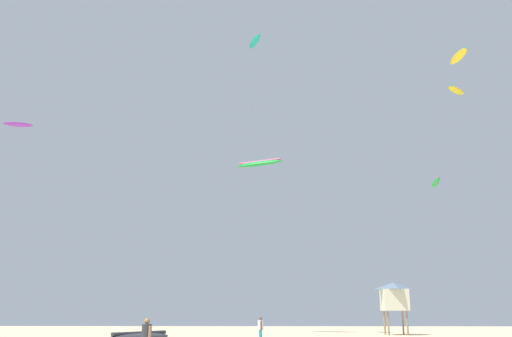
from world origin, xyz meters
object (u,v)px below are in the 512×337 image
(kite_aloft_1, at_px, (255,41))
(kite_grounded_far, at_px, (140,337))
(kite_aloft_0, at_px, (456,91))
(kite_aloft_5, at_px, (259,163))
(kite_aloft_3, at_px, (458,56))
(kite_aloft_2, at_px, (18,124))
(person_foreground, at_px, (146,337))
(kite_aloft_4, at_px, (436,182))
(lifeguard_tower, at_px, (394,296))
(person_left, at_px, (261,327))

(kite_aloft_1, bearing_deg, kite_grounded_far, -127.05)
(kite_aloft_0, distance_m, kite_aloft_5, 21.27)
(kite_aloft_3, bearing_deg, kite_aloft_5, 125.28)
(kite_aloft_2, distance_m, kite_aloft_3, 36.83)
(kite_aloft_5, bearing_deg, kite_aloft_2, -171.77)
(kite_grounded_far, relative_size, kite_aloft_5, 1.15)
(kite_aloft_1, bearing_deg, kite_aloft_3, -46.20)
(person_foreground, height_order, kite_aloft_3, kite_aloft_3)
(person_foreground, bearing_deg, kite_aloft_2, 80.22)
(kite_aloft_0, xyz_separation_m, kite_aloft_4, (-7.76, -16.53, -13.06))
(kite_grounded_far, xyz_separation_m, lifeguard_tower, (18.27, 11.03, 2.75))
(person_left, bearing_deg, kite_aloft_1, 82.54)
(lifeguard_tower, xyz_separation_m, kite_aloft_3, (1.49, -15.27, 13.97))
(kite_grounded_far, height_order, kite_aloft_3, kite_aloft_3)
(kite_aloft_3, xyz_separation_m, kite_aloft_4, (-0.80, 3.92, -7.04))
(lifeguard_tower, xyz_separation_m, kite_aloft_1, (-11.36, -1.87, 21.95))
(kite_grounded_far, height_order, lifeguard_tower, lifeguard_tower)
(kite_aloft_2, xyz_separation_m, kite_aloft_5, (21.27, 3.08, -2.88))
(kite_aloft_0, bearing_deg, kite_aloft_4, -115.14)
(lifeguard_tower, relative_size, kite_aloft_0, 1.55)
(kite_aloft_1, relative_size, kite_aloft_4, 1.21)
(kite_aloft_4, bearing_deg, person_left, -178.25)
(person_left, distance_m, kite_aloft_3, 20.56)
(kite_aloft_1, bearing_deg, kite_aloft_0, 19.61)
(person_foreground, xyz_separation_m, kite_aloft_0, (23.17, 31.14, 22.11))
(kite_aloft_0, relative_size, kite_aloft_1, 0.94)
(kite_grounded_far, height_order, kite_aloft_2, kite_aloft_2)
(kite_aloft_2, bearing_deg, person_foreground, -55.21)
(person_left, bearing_deg, kite_aloft_2, 141.85)
(lifeguard_tower, bearing_deg, person_foreground, -119.56)
(person_left, distance_m, kite_aloft_0, 33.82)
(kite_grounded_far, xyz_separation_m, kite_aloft_0, (26.72, 16.21, 22.75))
(kite_aloft_0, height_order, kite_aloft_5, kite_aloft_0)
(person_left, distance_m, kite_aloft_2, 29.55)
(person_foreground, relative_size, kite_aloft_0, 0.60)
(person_foreground, relative_size, kite_aloft_5, 0.35)
(lifeguard_tower, relative_size, kite_aloft_2, 1.61)
(person_left, height_order, kite_grounded_far, person_left)
(kite_grounded_far, height_order, kite_aloft_4, kite_aloft_4)
(person_left, bearing_deg, kite_aloft_0, 30.31)
(kite_aloft_3, distance_m, kite_aloft_4, 8.10)
(lifeguard_tower, distance_m, kite_aloft_0, 22.31)
(lifeguard_tower, bearing_deg, kite_aloft_3, -84.44)
(kite_aloft_2, height_order, kite_aloft_5, kite_aloft_2)
(lifeguard_tower, distance_m, kite_aloft_3, 20.75)
(kite_grounded_far, xyz_separation_m, kite_aloft_1, (6.91, 9.15, 24.70))
(kite_aloft_1, relative_size, kite_aloft_2, 1.10)
(kite_aloft_0, height_order, kite_aloft_4, kite_aloft_0)
(kite_aloft_0, height_order, kite_aloft_3, kite_aloft_0)
(kite_grounded_far, xyz_separation_m, kite_aloft_5, (7.24, 13.45, 14.66))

